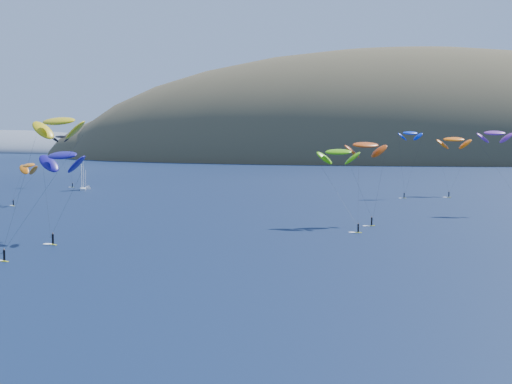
% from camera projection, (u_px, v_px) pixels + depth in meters
% --- Properties ---
extents(ground, '(2800.00, 2800.00, 0.00)m').
position_uv_depth(ground, '(75.00, 369.00, 61.09)').
color(ground, black).
rests_on(ground, ground).
extents(island, '(730.00, 300.00, 210.00)m').
position_uv_depth(island, '(420.00, 171.00, 602.40)').
color(island, '#3D3526').
rests_on(island, ground).
extents(headland, '(460.00, 250.00, 60.00)m').
position_uv_depth(headland, '(17.00, 154.00, 884.43)').
color(headland, slate).
rests_on(headland, ground).
extents(sailboat, '(9.13, 8.66, 10.91)m').
position_uv_depth(sailboat, '(83.00, 188.00, 260.14)').
color(sailboat, white).
rests_on(sailboat, ground).
extents(kitesurfer_1, '(9.45, 9.90, 13.80)m').
position_uv_depth(kitesurfer_1, '(29.00, 165.00, 205.27)').
color(kitesurfer_1, yellow).
rests_on(kitesurfer_1, ground).
extents(kitesurfer_2, '(12.25, 10.89, 25.06)m').
position_uv_depth(kitesurfer_2, '(59.00, 121.00, 117.11)').
color(kitesurfer_2, yellow).
rests_on(kitesurfer_2, ground).
extents(kitesurfer_3, '(10.61, 13.74, 18.86)m').
position_uv_depth(kitesurfer_3, '(338.00, 152.00, 157.02)').
color(kitesurfer_3, yellow).
rests_on(kitesurfer_3, ground).
extents(kitesurfer_4, '(8.43, 7.42, 22.86)m').
position_uv_depth(kitesurfer_4, '(410.00, 133.00, 228.17)').
color(kitesurfer_4, yellow).
rests_on(kitesurfer_4, ground).
extents(kitesurfer_6, '(11.90, 12.12, 22.91)m').
position_uv_depth(kitesurfer_6, '(495.00, 133.00, 181.37)').
color(kitesurfer_6, yellow).
rests_on(kitesurfer_6, ground).
extents(kitesurfer_9, '(10.41, 8.67, 20.47)m').
position_uv_depth(kitesurfer_9, '(366.00, 145.00, 160.27)').
color(kitesurfer_9, yellow).
rests_on(kitesurfer_9, ground).
extents(kitesurfer_10, '(11.89, 12.41, 19.20)m').
position_uv_depth(kitesurfer_10, '(62.00, 155.00, 136.79)').
color(kitesurfer_10, yellow).
rests_on(kitesurfer_10, ground).
extents(kitesurfer_11, '(11.21, 13.58, 21.60)m').
position_uv_depth(kitesurfer_11, '(454.00, 139.00, 237.36)').
color(kitesurfer_11, yellow).
rests_on(kitesurfer_11, ground).
extents(kitesurfer_12, '(9.93, 5.08, 21.32)m').
position_uv_depth(kitesurfer_12, '(61.00, 137.00, 275.65)').
color(kitesurfer_12, yellow).
rests_on(kitesurfer_12, ground).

